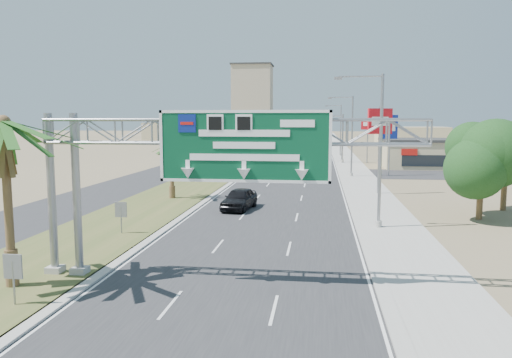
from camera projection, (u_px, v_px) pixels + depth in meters
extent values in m
cube|color=#28282B|center=(305.00, 149.00, 120.39)|extent=(12.00, 300.00, 0.02)
cube|color=#9E9B93|center=(341.00, 149.00, 119.30)|extent=(4.00, 300.00, 0.10)
cube|color=#415123|center=(264.00, 149.00, 121.66)|extent=(7.00, 300.00, 0.12)
cube|color=#28282B|center=(236.00, 149.00, 122.56)|extent=(8.00, 300.00, 0.02)
cylinder|color=gray|center=(77.00, 196.00, 22.39)|extent=(0.36, 0.36, 7.40)
cylinder|color=gray|center=(52.00, 195.00, 22.55)|extent=(0.36, 0.36, 7.40)
cube|color=#9E9B93|center=(80.00, 271.00, 22.81)|extent=(0.70, 0.70, 0.40)
cube|color=#9E9B93|center=(55.00, 270.00, 22.96)|extent=(0.70, 0.70, 0.40)
cube|color=#074628|center=(244.00, 146.00, 20.67)|extent=(7.20, 0.12, 3.00)
cube|color=navy|center=(187.00, 123.00, 20.78)|extent=(0.75, 0.03, 0.75)
cone|color=white|center=(244.00, 174.00, 20.72)|extent=(0.56, 0.56, 0.45)
cylinder|color=brown|center=(8.00, 207.00, 20.70)|extent=(0.36, 0.36, 7.00)
cylinder|color=brown|center=(12.00, 269.00, 21.02)|extent=(0.54, 0.54, 1.68)
cylinder|color=brown|center=(172.00, 172.00, 44.49)|extent=(0.36, 0.36, 5.00)
cylinder|color=brown|center=(172.00, 193.00, 44.72)|extent=(0.54, 0.54, 1.20)
cylinder|color=brown|center=(211.00, 155.00, 60.20)|extent=(0.36, 0.36, 5.80)
cylinder|color=brown|center=(211.00, 173.00, 60.46)|extent=(0.54, 0.54, 1.39)
cylinder|color=brown|center=(236.00, 151.00, 78.00)|extent=(0.36, 0.36, 4.50)
cylinder|color=brown|center=(236.00, 162.00, 78.21)|extent=(0.54, 0.54, 1.08)
cylinder|color=brown|center=(252.00, 143.00, 96.67)|extent=(0.36, 0.36, 5.20)
cylinder|color=brown|center=(252.00, 153.00, 96.91)|extent=(0.54, 0.54, 1.25)
cylinder|color=brown|center=(266.00, 139.00, 121.32)|extent=(0.36, 0.36, 4.80)
cylinder|color=brown|center=(266.00, 147.00, 121.53)|extent=(0.54, 0.54, 1.15)
cylinder|color=gray|center=(381.00, 152.00, 32.18)|extent=(0.20, 0.20, 10.00)
cylinder|color=gray|center=(360.00, 76.00, 31.79)|extent=(2.80, 0.12, 0.12)
cube|color=slate|center=(338.00, 78.00, 31.98)|extent=(0.50, 0.22, 0.18)
cylinder|color=#9E9B93|center=(378.00, 225.00, 32.74)|extent=(0.44, 0.44, 0.50)
cylinder|color=gray|center=(352.00, 137.00, 61.73)|extent=(0.20, 0.20, 10.00)
cylinder|color=gray|center=(341.00, 97.00, 61.33)|extent=(2.80, 0.12, 0.12)
cube|color=slate|center=(330.00, 98.00, 61.52)|extent=(0.50, 0.22, 0.18)
cylinder|color=#9E9B93|center=(351.00, 175.00, 62.29)|extent=(0.44, 0.44, 0.50)
cylinder|color=gray|center=(341.00, 131.00, 97.18)|extent=(0.20, 0.20, 10.00)
cylinder|color=gray|center=(334.00, 105.00, 96.78)|extent=(2.80, 0.12, 0.12)
cube|color=slate|center=(327.00, 106.00, 96.97)|extent=(0.50, 0.22, 0.18)
cylinder|color=#9E9B93|center=(340.00, 155.00, 97.74)|extent=(0.44, 0.44, 0.50)
cylinder|color=gray|center=(342.00, 139.00, 81.58)|extent=(0.28, 0.28, 8.00)
cylinder|color=gray|center=(312.00, 116.00, 81.78)|extent=(10.00, 0.18, 0.18)
cube|color=black|center=(321.00, 118.00, 81.44)|extent=(0.32, 0.18, 0.95)
cube|color=black|center=(303.00, 118.00, 81.82)|extent=(0.32, 0.18, 0.95)
cube|color=black|center=(288.00, 118.00, 82.14)|extent=(0.32, 0.18, 0.95)
sphere|color=red|center=(321.00, 117.00, 81.28)|extent=(0.22, 0.22, 0.22)
imported|color=black|center=(343.00, 120.00, 81.22)|extent=(0.16, 0.16, 0.60)
cylinder|color=#9E9B93|center=(342.00, 161.00, 82.02)|extent=(0.56, 0.56, 0.60)
cube|color=#C7B386|center=(445.00, 154.00, 74.02)|extent=(18.00, 10.00, 4.00)
cylinder|color=brown|center=(480.00, 192.00, 35.53)|extent=(0.44, 0.44, 3.90)
sphere|color=#163512|center=(482.00, 156.00, 35.22)|extent=(4.50, 4.50, 4.50)
cylinder|color=brown|center=(504.00, 190.00, 39.12)|extent=(0.44, 0.44, 3.30)
sphere|color=#163512|center=(506.00, 162.00, 38.86)|extent=(3.50, 3.50, 3.50)
cylinder|color=gray|center=(14.00, 284.00, 18.86)|extent=(0.08, 0.08, 1.80)
cube|color=slate|center=(13.00, 267.00, 18.78)|extent=(0.75, 0.06, 0.95)
cylinder|color=gray|center=(121.00, 221.00, 30.77)|extent=(0.08, 0.08, 1.80)
cube|color=slate|center=(121.00, 210.00, 30.69)|extent=(0.75, 0.06, 0.95)
cube|color=tan|center=(252.00, 100.00, 260.27)|extent=(20.00, 16.00, 35.00)
cube|color=#C7B386|center=(181.00, 131.00, 175.01)|extent=(24.00, 14.00, 6.00)
cube|color=#C7B386|center=(411.00, 136.00, 145.81)|extent=(20.00, 12.00, 5.00)
imported|color=black|center=(239.00, 199.00, 39.55)|extent=(2.66, 5.20, 1.69)
imported|color=maroon|center=(284.00, 166.00, 68.43)|extent=(2.15, 4.87, 1.55)
imported|color=gray|center=(319.00, 155.00, 90.28)|extent=(2.92, 5.58, 1.50)
imported|color=black|center=(280.00, 155.00, 90.96)|extent=(2.10, 4.77, 1.36)
cylinder|color=gray|center=(379.00, 151.00, 47.25)|extent=(0.20, 0.20, 8.36)
cube|color=red|center=(380.00, 121.00, 46.92)|extent=(2.36, 1.10, 2.40)
cube|color=white|center=(380.00, 121.00, 46.74)|extent=(1.59, 0.61, 0.84)
cylinder|color=gray|center=(389.00, 145.00, 62.96)|extent=(0.20, 0.20, 7.90)
cube|color=navy|center=(390.00, 127.00, 62.69)|extent=(2.00, 0.89, 3.00)
cube|color=white|center=(390.00, 127.00, 62.51)|extent=(1.35, 0.46, 1.05)
cylinder|color=gray|center=(368.00, 140.00, 81.94)|extent=(0.20, 0.20, 7.49)
cube|color=red|center=(368.00, 124.00, 81.62)|extent=(2.21, 0.44, 1.80)
cube|color=white|center=(368.00, 124.00, 81.45)|extent=(1.54, 0.14, 0.63)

